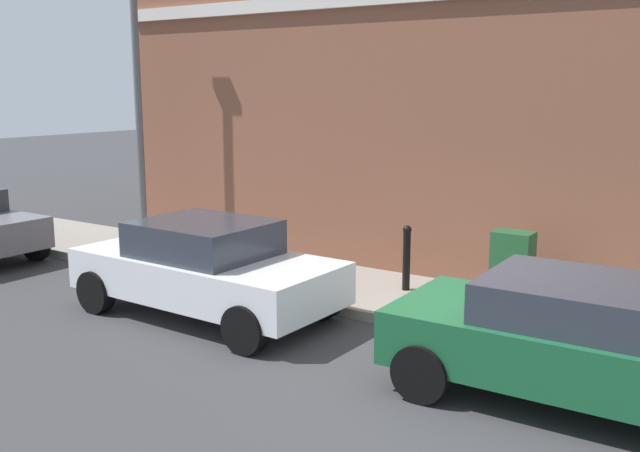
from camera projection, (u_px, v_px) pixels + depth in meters
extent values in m
plane|color=#38383A|center=(462.00, 372.00, 8.44)|extent=(80.00, 80.00, 0.00)
cube|color=gray|center=(205.00, 263.00, 13.39)|extent=(2.24, 30.00, 0.15)
cube|color=brown|center=(449.00, 60.00, 15.28)|extent=(7.66, 10.79, 7.75)
cube|color=#195933|center=(581.00, 349.00, 7.48)|extent=(1.83, 3.99, 0.60)
cube|color=#2D333D|center=(586.00, 302.00, 7.38)|extent=(1.59, 2.05, 0.45)
cylinder|color=black|center=(421.00, 373.00, 7.61)|extent=(0.23, 0.64, 0.64)
cylinder|color=black|center=(478.00, 329.00, 8.99)|extent=(0.23, 0.64, 0.64)
cube|color=silver|center=(206.00, 275.00, 10.42)|extent=(1.87, 4.05, 0.60)
cube|color=#2D333D|center=(204.00, 239.00, 10.33)|extent=(1.60, 1.86, 0.52)
cylinder|color=black|center=(96.00, 292.00, 10.62)|extent=(0.23, 0.64, 0.64)
cylinder|color=black|center=(179.00, 269.00, 11.97)|extent=(0.23, 0.64, 0.64)
cylinder|color=black|center=(245.00, 329.00, 8.98)|extent=(0.23, 0.64, 0.64)
cylinder|color=black|center=(321.00, 298.00, 10.33)|extent=(0.23, 0.64, 0.64)
cylinder|color=black|center=(35.00, 244.00, 13.84)|extent=(0.23, 0.64, 0.64)
cube|color=#1E4C28|center=(512.00, 271.00, 10.20)|extent=(0.40, 0.55, 1.15)
cube|color=#333333|center=(510.00, 307.00, 10.31)|extent=(0.46, 0.61, 0.08)
cylinder|color=black|center=(406.00, 261.00, 11.25)|extent=(0.12, 0.12, 0.95)
sphere|color=black|center=(407.00, 230.00, 11.15)|extent=(0.14, 0.14, 0.14)
cylinder|color=#59595B|center=(139.00, 108.00, 13.93)|extent=(0.14, 0.14, 5.50)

